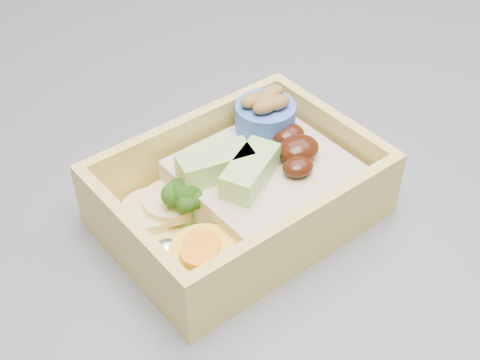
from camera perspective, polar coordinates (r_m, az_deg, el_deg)
bento_box at (r=0.48m, az=0.40°, el=-0.70°), size 0.21×0.16×0.07m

